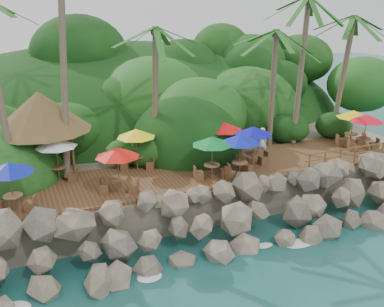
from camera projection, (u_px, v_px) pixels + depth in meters
name	position (u px, v px, depth m)	size (l,w,h in m)	color
ground	(241.00, 260.00, 20.75)	(140.00, 140.00, 0.00)	#19514F
land_base	(143.00, 144.00, 34.37)	(32.00, 25.20, 2.10)	gray
jungle_hill	(120.00, 132.00, 41.25)	(44.80, 28.00, 15.40)	#143811
seawall	(223.00, 220.00, 22.12)	(29.00, 4.00, 2.30)	gray
terrace	(192.00, 173.00, 25.27)	(26.00, 5.00, 0.20)	brown
jungle_foliage	(147.00, 160.00, 33.84)	(44.00, 16.00, 12.00)	#143811
foam_line	(238.00, 256.00, 21.00)	(25.20, 0.80, 0.06)	white
palms	(205.00, 0.00, 25.07)	(27.98, 6.72, 14.89)	brown
palapa	(40.00, 111.00, 24.32)	(5.54, 5.54, 4.60)	brown
dining_clusters	(208.00, 138.00, 24.68)	(23.56, 5.43, 2.42)	brown
railing	(355.00, 153.00, 26.51)	(7.20, 0.10, 1.00)	brown
waiter	(262.00, 142.00, 27.44)	(0.68, 0.45, 1.87)	silver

